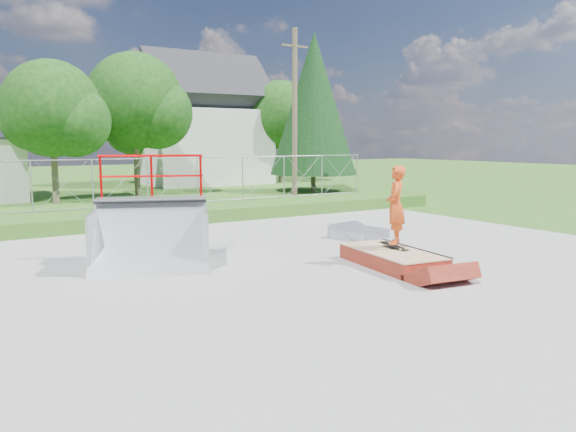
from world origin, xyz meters
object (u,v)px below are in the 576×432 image
Objects in this scene: flat_bank_ramp at (359,232)px; quarter_pipe at (150,213)px; grind_box at (392,259)px; skater at (396,208)px.

quarter_pipe is at bearing 171.97° from flat_bank_ramp.
skater is (0.20, 0.14, 1.17)m from grind_box.
flat_bank_ramp is at bearing 25.84° from quarter_pipe.
quarter_pipe reaches higher than grind_box.
skater is (-1.54, -3.21, 1.16)m from flat_bank_ramp.
quarter_pipe reaches higher than flat_bank_ramp.
grind_box is at bearing -9.14° from quarter_pipe.
grind_box is 5.72m from quarter_pipe.
flat_bank_ramp reaches higher than grind_box.
quarter_pipe is 5.71m from skater.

